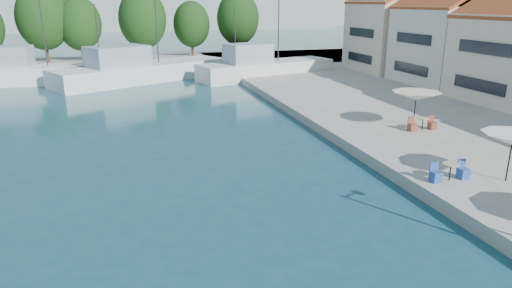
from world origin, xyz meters
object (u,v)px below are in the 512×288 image
object	(u,v)px
trawler_03	(140,71)
trawler_02	(30,73)
umbrella_cream	(416,96)
trawler_04	(263,68)

from	to	relation	value
trawler_03	trawler_02	bearing A→B (deg)	145.02
trawler_03	umbrella_cream	bearing A→B (deg)	-86.64
trawler_03	trawler_04	xyz separation A→B (m)	(12.98, -1.79, 0.00)
umbrella_cream	trawler_02	bearing A→B (deg)	133.78
trawler_03	umbrella_cream	world-z (taller)	trawler_03
trawler_02	trawler_04	distance (m)	23.94
trawler_02	trawler_03	distance (m)	10.84
trawler_02	trawler_04	size ratio (longest dim) A/B	0.93
trawler_04	trawler_02	bearing A→B (deg)	157.71
trawler_04	umbrella_cream	world-z (taller)	trawler_04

